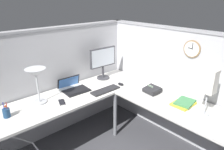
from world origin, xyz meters
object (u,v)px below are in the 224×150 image
(monitor, at_px, (103,61))
(keyboard, at_px, (105,90))
(computer_mouse, at_px, (121,84))
(desk_lamp_dome, at_px, (36,75))
(wall_clock, at_px, (192,49))
(pen_cup, at_px, (6,113))
(cell_phone, at_px, (62,102))
(desk_lamp_paper, at_px, (210,83))
(laptop, at_px, (73,87))
(office_phone, at_px, (152,90))
(book_stack, at_px, (184,103))

(monitor, distance_m, keyboard, 0.55)
(monitor, height_order, computer_mouse, monitor)
(keyboard, height_order, desk_lamp_dome, desk_lamp_dome)
(monitor, xyz_separation_m, wall_clock, (0.47, -1.17, 0.33))
(monitor, xyz_separation_m, desk_lamp_dome, (-1.09, -0.08, 0.07))
(pen_cup, bearing_deg, desk_lamp_dome, 10.03)
(cell_phone, relative_size, wall_clock, 0.65)
(desk_lamp_paper, height_order, wall_clock, wall_clock)
(monitor, bearing_deg, wall_clock, -68.08)
(laptop, bearing_deg, desk_lamp_paper, -65.07)
(laptop, relative_size, desk_lamp_dome, 0.89)
(wall_clock, bearing_deg, monitor, 111.92)
(desk_lamp_dome, distance_m, office_phone, 1.51)
(monitor, relative_size, desk_lamp_dome, 1.12)
(desk_lamp_dome, relative_size, pen_cup, 2.47)
(computer_mouse, bearing_deg, desk_lamp_dome, 165.01)
(office_phone, distance_m, book_stack, 0.46)
(computer_mouse, distance_m, office_phone, 0.49)
(keyboard, relative_size, desk_lamp_paper, 0.81)
(laptop, distance_m, book_stack, 1.49)
(keyboard, xyz_separation_m, cell_phone, (-0.62, 0.12, -0.01))
(pen_cup, bearing_deg, book_stack, -34.58)
(keyboard, bearing_deg, pen_cup, 170.30)
(monitor, bearing_deg, laptop, -178.01)
(keyboard, bearing_deg, monitor, 54.51)
(desk_lamp_dome, bearing_deg, laptop, 6.68)
(computer_mouse, xyz_separation_m, wall_clock, (0.45, -0.79, 0.60))
(computer_mouse, relative_size, pen_cup, 0.58)
(laptop, xyz_separation_m, desk_lamp_paper, (0.72, -1.55, 0.36))
(pen_cup, bearing_deg, desk_lamp_paper, -40.82)
(monitor, bearing_deg, desk_lamp_dome, -175.78)
(keyboard, distance_m, desk_lamp_paper, 1.32)
(laptop, height_order, pen_cup, pen_cup)
(monitor, distance_m, desk_lamp_dome, 1.10)
(laptop, xyz_separation_m, keyboard, (0.30, -0.36, -0.01))
(keyboard, relative_size, cell_phone, 2.99)
(desk_lamp_dome, bearing_deg, pen_cup, -169.97)
(laptop, distance_m, desk_lamp_paper, 1.75)
(desk_lamp_paper, distance_m, wall_clock, 0.57)
(cell_phone, bearing_deg, monitor, 36.47)
(desk_lamp_dome, xyz_separation_m, pen_cup, (-0.40, -0.07, -0.31))
(pen_cup, relative_size, wall_clock, 0.82)
(keyboard, bearing_deg, desk_lamp_paper, -69.67)
(monitor, bearing_deg, pen_cup, -174.20)
(laptop, xyz_separation_m, cell_phone, (-0.32, -0.24, -0.02))
(keyboard, height_order, office_phone, office_phone)
(laptop, distance_m, computer_mouse, 0.69)
(keyboard, bearing_deg, office_phone, -46.40)
(keyboard, height_order, book_stack, book_stack)
(monitor, height_order, desk_lamp_dome, monitor)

